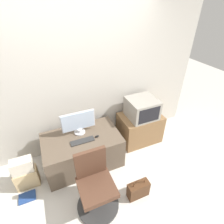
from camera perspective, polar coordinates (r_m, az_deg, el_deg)
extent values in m
plane|color=beige|center=(2.83, 0.44, -26.64)|extent=(12.00, 12.00, 0.00)
cube|color=beige|center=(2.90, -10.17, 9.76)|extent=(4.40, 0.05, 2.60)
cube|color=brown|center=(3.06, -9.52, -12.12)|extent=(1.23, 0.75, 0.57)
cube|color=olive|center=(3.49, 8.99, -5.06)|extent=(0.78, 0.55, 0.57)
cylinder|color=silver|center=(2.95, -10.51, -6.43)|extent=(0.18, 0.18, 0.02)
cylinder|color=silver|center=(2.92, -10.59, -5.82)|extent=(0.10, 0.10, 0.06)
cube|color=silver|center=(2.82, -11.00, -2.92)|extent=(0.54, 0.01, 0.33)
cube|color=silver|center=(2.81, -10.97, -2.98)|extent=(0.52, 0.02, 0.30)
cube|color=#2D2D2D|center=(2.78, -9.61, -9.33)|extent=(0.37, 0.11, 0.01)
ellipsoid|color=black|center=(2.82, -4.91, -7.93)|extent=(0.07, 0.03, 0.03)
cube|color=gray|center=(3.21, 9.70, 1.24)|extent=(0.51, 0.49, 0.36)
cube|color=black|center=(3.05, 12.07, -1.04)|extent=(0.42, 0.01, 0.28)
cylinder|color=#333333|center=(2.78, -4.54, -27.90)|extent=(0.58, 0.58, 0.03)
cylinder|color=#4C4C51|center=(2.61, -4.75, -25.88)|extent=(0.05, 0.05, 0.36)
cube|color=#513323|center=(2.43, -5.01, -23.33)|extent=(0.45, 0.45, 0.07)
cube|color=#513323|center=(2.34, -6.99, -16.13)|extent=(0.41, 0.05, 0.43)
cube|color=#D1B27F|center=(3.10, -26.00, -18.73)|extent=(0.33, 0.18, 0.32)
cube|color=beige|center=(2.91, -27.36, -15.38)|extent=(0.29, 0.16, 0.22)
cube|color=#4C2D19|center=(2.77, 8.55, -23.80)|extent=(0.31, 0.13, 0.26)
torus|color=#4C2D19|center=(2.65, 8.83, -22.09)|extent=(0.18, 0.01, 0.18)
cube|color=navy|center=(3.09, -25.93, -23.71)|extent=(0.23, 0.17, 0.02)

